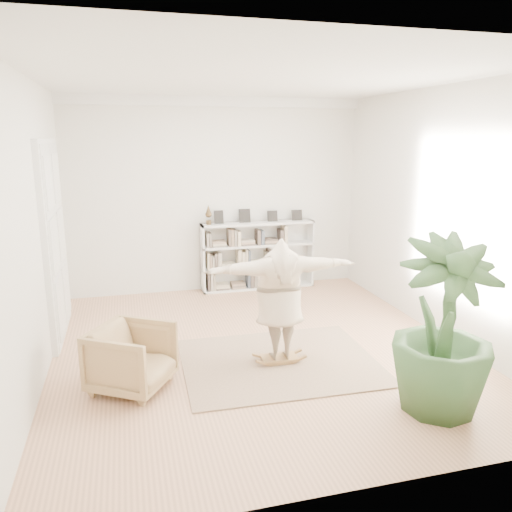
{
  "coord_description": "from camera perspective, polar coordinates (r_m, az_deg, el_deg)",
  "views": [
    {
      "loc": [
        -1.68,
        -6.27,
        2.87
      ],
      "look_at": [
        0.08,
        0.4,
        1.23
      ],
      "focal_mm": 35.0,
      "sensor_mm": 36.0,
      "label": 1
    }
  ],
  "objects": [
    {
      "name": "armchair",
      "position": [
        6.08,
        -14.01,
        -11.24
      ],
      "size": [
        1.14,
        1.14,
        0.76
      ],
      "primitive_type": "imported",
      "rotation": [
        0.0,
        0.0,
        1.01
      ],
      "color": "tan",
      "rests_on": "floor"
    },
    {
      "name": "room_shell",
      "position": [
        9.38,
        -4.61,
        17.22
      ],
      "size": [
        6.0,
        6.0,
        6.0
      ],
      "color": "silver",
      "rests_on": "floor"
    },
    {
      "name": "person",
      "position": [
        6.36,
        2.75,
        -4.65
      ],
      "size": [
        1.95,
        0.57,
        1.58
      ],
      "primitive_type": "imported",
      "rotation": [
        0.0,
        0.0,
        3.12
      ],
      "color": "beige",
      "rests_on": "rocker_board"
    },
    {
      "name": "bookshelf",
      "position": [
        9.67,
        0.18,
        -0.02
      ],
      "size": [
        2.2,
        0.35,
        1.64
      ],
      "color": "silver",
      "rests_on": "floor"
    },
    {
      "name": "rug",
      "position": [
        6.69,
        2.66,
        -11.98
      ],
      "size": [
        2.55,
        2.06,
        0.02
      ],
      "primitive_type": "cube",
      "rotation": [
        0.0,
        0.0,
        -0.02
      ],
      "color": "tan",
      "rests_on": "floor"
    },
    {
      "name": "houseplant",
      "position": [
        5.61,
        20.63,
        -7.56
      ],
      "size": [
        1.18,
        1.18,
        1.9
      ],
      "primitive_type": "imported",
      "rotation": [
        0.0,
        0.0,
        -0.12
      ],
      "color": "#2E4E27",
      "rests_on": "floor"
    },
    {
      "name": "doors",
      "position": [
        7.78,
        -22.02,
        1.47
      ],
      "size": [
        0.09,
        1.78,
        2.92
      ],
      "color": "white",
      "rests_on": "floor"
    },
    {
      "name": "rocker_board",
      "position": [
        6.66,
        2.67,
        -11.56
      ],
      "size": [
        0.47,
        0.29,
        0.1
      ],
      "rotation": [
        0.0,
        0.0,
        -0.02
      ],
      "color": "#9C6E3E",
      "rests_on": "rug"
    },
    {
      "name": "floor",
      "position": [
        7.1,
        0.24,
        -10.5
      ],
      "size": [
        6.0,
        6.0,
        0.0
      ],
      "primitive_type": "plane",
      "color": "#A77756",
      "rests_on": "ground"
    }
  ]
}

